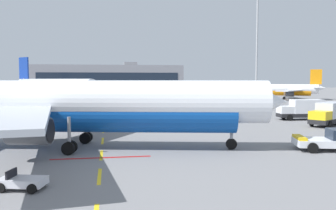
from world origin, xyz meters
TOP-DOWN VIEW (x-y plane):
  - ground at (40.00, 40.00)m, footprint 400.00×400.00m
  - apron_paint_markings at (18.00, 38.86)m, footprint 8.00×97.18m
  - airliner_foreground at (17.27, 26.12)m, footprint 34.63×33.90m
  - pushback_tug at (38.23, 21.73)m, footprint 6.51×4.27m
  - airliner_mid_left at (3.91, 92.60)m, footprint 29.39×31.06m
  - airliner_far_center at (72.44, 98.99)m, footprint 25.20×23.84m
  - catering_truck at (48.17, 37.32)m, footprint 7.15×5.88m
  - fuel_service_truck at (48.32, 44.41)m, footprint 7.18×3.15m
  - apron_light_mast_far at (47.07, 59.19)m, footprint 1.80×1.80m
  - terminal_satellite at (19.02, 161.84)m, footprint 66.81×18.41m

SIDE VIEW (x-z plane):
  - ground at x=40.00m, z-range 0.00..0.00m
  - apron_paint_markings at x=18.00m, z-range 0.00..0.01m
  - pushback_tug at x=38.23m, z-range -0.14..1.94m
  - catering_truck at x=48.17m, z-range 0.08..3.22m
  - fuel_service_truck at x=48.32m, z-range 0.08..3.22m
  - airliner_far_center at x=72.44m, z-range -1.64..7.65m
  - airliner_foreground at x=17.27m, z-range -2.15..10.05m
  - airliner_mid_left at x=3.91m, z-range -2.22..10.40m
  - terminal_satellite at x=19.02m, z-range -0.78..13.41m
  - apron_light_mast_far at x=47.07m, z-range 2.98..26.75m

